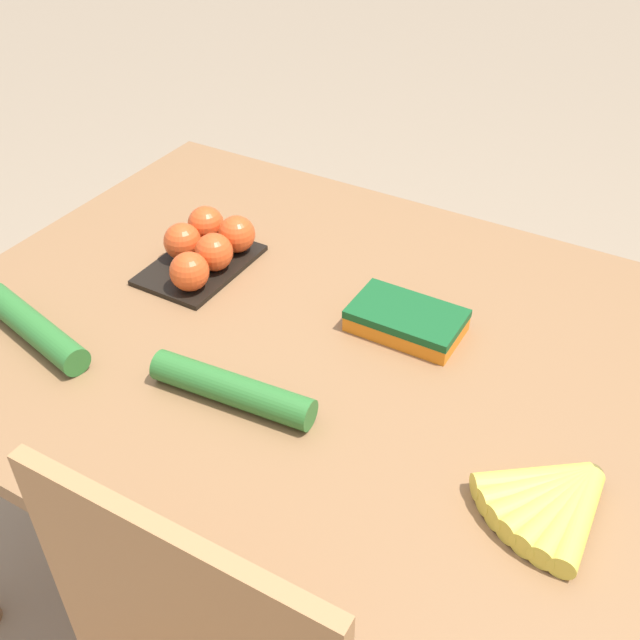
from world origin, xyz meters
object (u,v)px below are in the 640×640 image
at_px(tomato_pack, 205,248).
at_px(cucumber_far, 33,327).
at_px(carrot_bag, 407,319).
at_px(banana_bunch, 553,501).
at_px(cucumber_near, 232,389).

distance_m(tomato_pack, cucumber_far, 0.34).
bearing_deg(carrot_bag, banana_bunch, 142.39).
distance_m(banana_bunch, cucumber_far, 0.85).
bearing_deg(cucumber_far, tomato_pack, -109.51).
bearing_deg(carrot_bag, cucumber_far, 32.15).
bearing_deg(carrot_bag, cucumber_near, 61.79).
distance_m(banana_bunch, cucumber_near, 0.48).
relative_size(banana_bunch, cucumber_far, 0.67).
height_order(banana_bunch, tomato_pack, tomato_pack).
height_order(cucumber_near, cucumber_far, same).
bearing_deg(banana_bunch, cucumber_near, 4.82).
relative_size(banana_bunch, tomato_pack, 0.78).
height_order(tomato_pack, cucumber_far, tomato_pack).
distance_m(tomato_pack, carrot_bag, 0.41).
height_order(tomato_pack, cucumber_near, tomato_pack).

